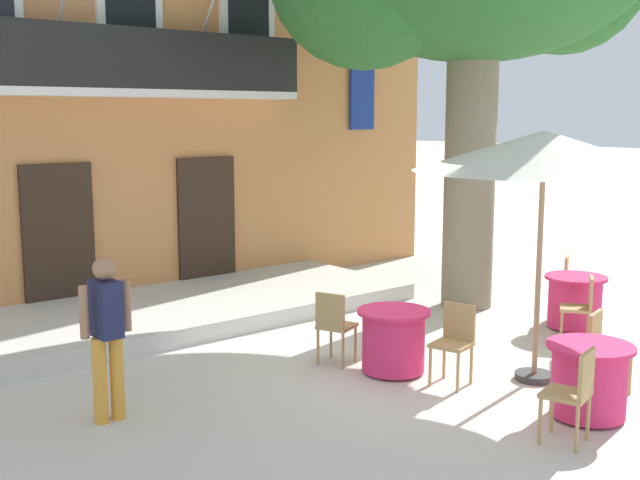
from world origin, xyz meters
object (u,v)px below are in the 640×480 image
object	(u,v)px
cafe_table_near_tree	(393,340)
cafe_chair_front_0	(574,390)
cafe_chair_near_tree_0	(455,338)
pedestrian_near_entrance	(106,330)
cafe_table_middle	(575,301)
cafe_table_front	(589,380)
cafe_chair_front_1	(604,348)
cafe_umbrella	(544,152)
cafe_chair_middle_0	(582,304)
cafe_chair_near_tree_1	(334,323)
cafe_chair_middle_1	(573,281)

from	to	relation	value
cafe_table_near_tree	cafe_chair_front_0	xyz separation A→B (m)	(-0.19, -2.52, 0.14)
cafe_chair_near_tree_0	pedestrian_near_entrance	size ratio (longest dim) A/B	0.55
cafe_table_near_tree	cafe_table_middle	size ratio (longest dim) A/B	1.00
cafe_table_front	cafe_chair_front_1	xyz separation A→B (m)	(0.71, 0.26, 0.14)
cafe_table_front	pedestrian_near_entrance	size ratio (longest dim) A/B	0.52
cafe_umbrella	pedestrian_near_entrance	world-z (taller)	cafe_umbrella
cafe_table_front	cafe_chair_middle_0	bearing A→B (deg)	33.66
cafe_chair_middle_0	cafe_chair_front_0	xyz separation A→B (m)	(-2.98, -1.79, 0.00)
cafe_chair_middle_0	cafe_umbrella	world-z (taller)	cafe_umbrella
pedestrian_near_entrance	cafe_chair_front_1	bearing A→B (deg)	-31.63
cafe_chair_near_tree_1	cafe_chair_middle_0	size ratio (longest dim) A/B	1.00
cafe_table_near_tree	cafe_chair_middle_1	xyz separation A→B (m)	(3.99, 0.17, 0.14)
cafe_table_front	cafe_chair_front_0	world-z (taller)	cafe_chair_front_0
cafe_chair_near_tree_0	cafe_table_near_tree	bearing A→B (deg)	110.23
cafe_chair_near_tree_1	cafe_table_front	bearing A→B (deg)	-73.61
cafe_chair_middle_1	cafe_chair_near_tree_1	bearing A→B (deg)	173.50
cafe_chair_middle_1	cafe_table_front	distance (m)	4.25
cafe_table_front	cafe_chair_middle_1	bearing A→B (deg)	34.85
cafe_table_front	cafe_chair_near_tree_0	bearing A→B (deg)	99.17
cafe_chair_near_tree_0	cafe_chair_near_tree_1	distance (m)	1.50
cafe_chair_near_tree_1	cafe_chair_middle_0	xyz separation A→B (m)	(3.14, -1.40, 0.00)
cafe_table_near_tree	cafe_chair_front_1	world-z (taller)	cafe_chair_front_1
cafe_table_near_tree	cafe_umbrella	distance (m)	2.75
cafe_chair_middle_1	cafe_umbrella	bearing A→B (deg)	-154.48
cafe_table_middle	cafe_umbrella	xyz separation A→B (m)	(-2.31, -0.96, 2.22)
cafe_chair_middle_0	cafe_chair_middle_1	distance (m)	1.51
cafe_chair_near_tree_1	cafe_chair_middle_1	distance (m)	4.37
cafe_table_near_tree	cafe_table_front	xyz separation A→B (m)	(0.51, -2.25, 0.00)
cafe_table_middle	cafe_table_front	distance (m)	3.49
cafe_chair_middle_0	cafe_umbrella	bearing A→B (deg)	-164.12
cafe_table_near_tree	pedestrian_near_entrance	xyz separation A→B (m)	(-3.23, 0.75, 0.54)
cafe_table_front	pedestrian_near_entrance	xyz separation A→B (m)	(-3.74, 3.00, 0.54)
cafe_chair_near_tree_0	cafe_chair_front_1	size ratio (longest dim) A/B	1.00
cafe_chair_middle_0	cafe_table_near_tree	bearing A→B (deg)	165.27
cafe_chair_near_tree_0	cafe_chair_middle_0	world-z (taller)	same
pedestrian_near_entrance	cafe_chair_middle_1	bearing A→B (deg)	-4.56
cafe_chair_near_tree_0	cafe_table_front	distance (m)	1.57
cafe_chair_middle_1	cafe_chair_front_0	world-z (taller)	same
cafe_chair_near_tree_1	pedestrian_near_entrance	distance (m)	2.91
cafe_table_near_tree	cafe_umbrella	size ratio (longest dim) A/B	0.30
cafe_chair_near_tree_1	cafe_umbrella	world-z (taller)	cafe_umbrella
cafe_umbrella	pedestrian_near_entrance	distance (m)	5.01
cafe_chair_middle_0	cafe_chair_front_0	world-z (taller)	same
cafe_chair_near_tree_0	cafe_chair_front_1	xyz separation A→B (m)	(0.96, -1.28, 0.00)
cafe_chair_middle_1	cafe_chair_front_0	bearing A→B (deg)	-147.19
cafe_umbrella	cafe_chair_front_1	bearing A→B (deg)	-78.97
cafe_table_front	cafe_chair_front_0	bearing A→B (deg)	-158.73
cafe_chair_front_0	cafe_chair_front_1	xyz separation A→B (m)	(1.41, 0.54, 0.00)
cafe_chair_near_tree_1	cafe_chair_front_1	distance (m)	3.08
cafe_chair_middle_0	cafe_table_front	xyz separation A→B (m)	(-2.28, -1.52, -0.14)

